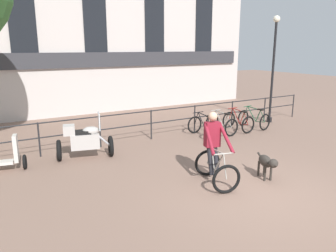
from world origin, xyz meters
TOP-DOWN VIEW (x-y plane):
  - ground_plane at (0.00, 0.00)m, footprint 60.00×60.00m
  - canal_railing at (-0.00, 5.20)m, footprint 15.05×0.05m
  - building_facade at (0.00, 10.99)m, footprint 18.00×0.72m
  - cyclist_with_bike at (-0.48, 1.07)m, footprint 0.96×1.31m
  - dog at (0.72, 0.51)m, footprint 0.45×0.93m
  - parked_motorcycle at (-2.64, 4.36)m, footprint 1.70×1.00m
  - parked_bicycle_near_lamp at (1.82, 4.54)m, footprint 0.72×1.14m
  - parked_bicycle_mid_left at (2.66, 4.54)m, footprint 0.72×1.15m
  - parked_bicycle_mid_right at (3.50, 4.54)m, footprint 0.69×1.13m
  - parked_bicycle_far_end at (4.33, 4.54)m, footprint 0.82×1.19m
  - street_lamp at (5.72, 4.98)m, footprint 0.28×0.28m

SIDE VIEW (x-z plane):
  - ground_plane at x=0.00m, z-range 0.00..0.00m
  - parked_bicycle_mid_left at x=2.66m, z-range -0.07..0.79m
  - parked_bicycle_mid_right at x=3.50m, z-range -0.07..0.79m
  - parked_bicycle_near_lamp at x=1.82m, z-range -0.07..0.79m
  - parked_bicycle_far_end at x=4.33m, z-range -0.07..0.79m
  - dog at x=0.72m, z-range 0.13..0.76m
  - parked_motorcycle at x=-2.64m, z-range -0.11..1.24m
  - canal_railing at x=0.00m, z-range 0.18..1.23m
  - cyclist_with_bike at x=-0.48m, z-range -0.09..1.61m
  - street_lamp at x=5.72m, z-range 0.27..4.71m
  - building_facade at x=0.00m, z-range -0.02..9.71m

